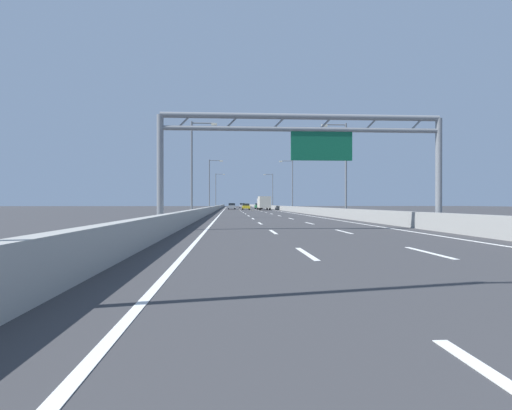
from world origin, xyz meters
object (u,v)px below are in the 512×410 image
Objects in this scene: streetlamp_right_distant at (272,189)px; green_car at (259,206)px; streetlamp_left_mid at (194,163)px; streetlamp_right_mid at (344,164)px; blue_car at (232,206)px; streetlamp_left_far at (211,182)px; box_truck at (264,202)px; streetlamp_left_distant at (217,189)px; sign_gantry at (305,142)px; silver_car at (232,206)px; streetlamp_right_far at (291,182)px; yellow_car at (246,207)px; white_car at (242,205)px.

streetlamp_right_distant is 6.97m from green_car.
streetlamp_right_mid is (14.93, 0.00, 0.00)m from streetlamp_left_mid.
green_car reaches higher than blue_car.
blue_car is at bearing 82.90° from streetlamp_left_far.
box_truck is at bearing 77.69° from streetlamp_left_mid.
streetlamp_left_far reaches higher than box_truck.
blue_car is (4.05, -2.96, -4.64)m from streetlamp_left_distant.
box_truck is (-3.83, -20.07, -3.74)m from streetlamp_right_distant.
streetlamp_right_distant is at bearing 85.32° from sign_gantry.
streetlamp_left_far is (0.00, 35.46, 0.00)m from streetlamp_left_mid.
green_car is at bearing -137.48° from streetlamp_right_distant.
streetlamp_right_mid is at bearing -79.80° from silver_car.
streetlamp_right_distant is 15.72m from silver_car.
streetlamp_left_mid is 38.47m from streetlamp_right_far.
box_truck reaches higher than silver_car.
streetlamp_right_far is 35.46m from streetlamp_right_distant.
streetlamp_right_distant is at bearing 67.16° from streetlamp_left_far.
streetlamp_left_far reaches higher than yellow_car.
streetlamp_left_distant is 19.06m from yellow_car.
streetlamp_left_far is 20.35m from yellow_car.
streetlamp_left_far is at bearing 98.03° from sign_gantry.
white_car reaches higher than green_car.
streetlamp_left_far is at bearing -125.80° from box_truck.
green_car is at bearing 80.65° from streetlamp_left_mid.
yellow_car is (-0.47, -44.15, -0.04)m from white_car.
streetlamp_right_distant reaches higher than silver_car.
streetlamp_left_distant reaches higher than white_car.
streetlamp_right_distant is 20.77m from box_truck.
blue_car is at bearing 99.10° from streetlamp_right_mid.
streetlamp_left_far is at bearing -99.11° from silver_car.
streetlamp_left_mid reaches higher than blue_car.
streetlamp_right_mid is 70.91m from streetlamp_right_distant.
streetlamp_left_far reaches higher than white_car.
streetlamp_right_distant is 2.07× the size of white_car.
box_truck is at bearing -54.00° from silver_car.
yellow_car is 0.99× the size of silver_car.
blue_car is at bearing -164.80° from streetlamp_right_distant.
white_car is at bearing 89.95° from sign_gantry.
streetlamp_right_distant reaches higher than sign_gantry.
box_truck is at bearing -67.60° from blue_car.
box_truck is at bearing -38.26° from yellow_car.
streetlamp_right_distant is at bearing 15.20° from blue_car.
streetlamp_left_far is (-14.93, 35.46, 0.00)m from streetlamp_right_mid.
streetlamp_right_mid is (7.32, 18.49, 0.57)m from sign_gantry.
silver_car is (4.03, 60.58, -4.63)m from streetlamp_left_mid.
sign_gantry is 20.00m from streetlamp_left_mid.
blue_car is at bearing 92.36° from sign_gantry.
white_car is at bearing 83.07° from blue_car.
streetlamp_right_far is 27.77m from silver_car.
streetlamp_left_far is 14.93m from streetlamp_right_far.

